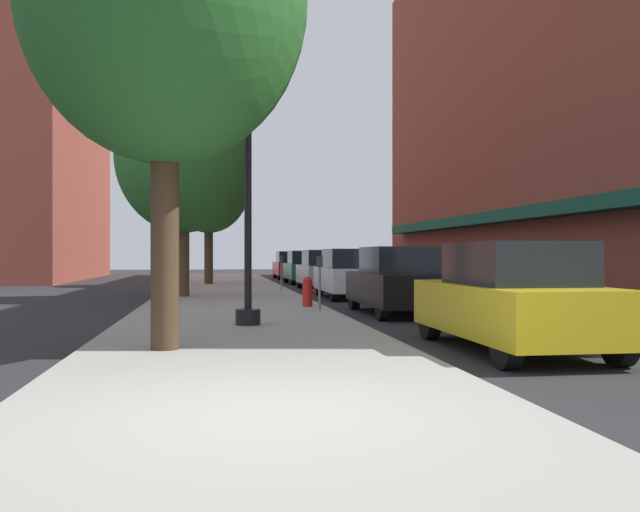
{
  "coord_description": "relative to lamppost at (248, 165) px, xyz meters",
  "views": [
    {
      "loc": [
        -0.46,
        -6.0,
        1.47
      ],
      "look_at": [
        2.73,
        15.06,
        1.43
      ],
      "focal_mm": 38.98,
      "sensor_mm": 36.0,
      "label": 1
    }
  ],
  "objects": [
    {
      "name": "ground_plane",
      "position": [
        3.83,
        10.6,
        -3.2
      ],
      "size": [
        90.0,
        90.0,
        0.0
      ],
      "primitive_type": "plane",
      "color": "#232326"
    },
    {
      "name": "sidewalk_slab",
      "position": [
        -0.17,
        11.6,
        -3.14
      ],
      "size": [
        4.8,
        50.0,
        0.12
      ],
      "primitive_type": "cube",
      "color": "gray",
      "rests_on": "ground"
    },
    {
      "name": "building_right_brick",
      "position": [
        14.82,
        14.6,
        6.44
      ],
      "size": [
        6.8,
        40.0,
        19.33
      ],
      "color": "brown",
      "rests_on": "ground"
    },
    {
      "name": "building_far_background",
      "position": [
        -11.18,
        29.6,
        6.49
      ],
      "size": [
        6.8,
        18.0,
        19.44
      ],
      "color": "brown",
      "rests_on": "ground"
    },
    {
      "name": "lamppost",
      "position": [
        0.0,
        0.0,
        0.0
      ],
      "size": [
        0.48,
        0.48,
        5.9
      ],
      "color": "black",
      "rests_on": "sidewalk_slab"
    },
    {
      "name": "fire_hydrant",
      "position": [
        1.75,
        4.49,
        -2.68
      ],
      "size": [
        0.33,
        0.26,
        0.79
      ],
      "color": "red",
      "rests_on": "sidewalk_slab"
    },
    {
      "name": "parking_meter_near",
      "position": [
        1.88,
        13.11,
        -2.25
      ],
      "size": [
        0.14,
        0.09,
        1.31
      ],
      "color": "slate",
      "rests_on": "sidewalk_slab"
    },
    {
      "name": "parking_meter_far",
      "position": [
        1.88,
        3.25,
        -2.25
      ],
      "size": [
        0.14,
        0.09,
        1.31
      ],
      "color": "slate",
      "rests_on": "sidewalk_slab"
    },
    {
      "name": "tree_near",
      "position": [
        -0.93,
        19.12,
        1.42
      ],
      "size": [
        3.79,
        3.79,
        6.71
      ],
      "color": "#422D1E",
      "rests_on": "sidewalk_slab"
    },
    {
      "name": "tree_mid",
      "position": [
        -1.34,
        -3.28,
        1.89
      ],
      "size": [
        4.08,
        4.08,
        7.34
      ],
      "color": "#422D1E",
      "rests_on": "sidewalk_slab"
    },
    {
      "name": "tree_far",
      "position": [
        -1.65,
        9.52,
        1.46
      ],
      "size": [
        4.36,
        4.36,
        7.07
      ],
      "color": "#4C3823",
      "rests_on": "sidewalk_slab"
    },
    {
      "name": "car_yellow",
      "position": [
        3.83,
        -3.44,
        -2.39
      ],
      "size": [
        1.8,
        4.3,
        1.66
      ],
      "rotation": [
        0.0,
        0.0,
        -0.0
      ],
      "color": "black",
      "rests_on": "ground"
    },
    {
      "name": "car_black",
      "position": [
        3.83,
        3.18,
        -2.39
      ],
      "size": [
        1.8,
        4.3,
        1.66
      ],
      "rotation": [
        0.0,
        0.0,
        0.01
      ],
      "color": "black",
      "rests_on": "ground"
    },
    {
      "name": "car_white",
      "position": [
        3.83,
        9.53,
        -2.39
      ],
      "size": [
        1.8,
        4.3,
        1.66
      ],
      "rotation": [
        0.0,
        0.0,
        -0.03
      ],
      "color": "black",
      "rests_on": "ground"
    },
    {
      "name": "car_silver",
      "position": [
        3.83,
        15.16,
        -2.39
      ],
      "size": [
        1.8,
        4.3,
        1.66
      ],
      "rotation": [
        0.0,
        0.0,
        0.03
      ],
      "color": "black",
      "rests_on": "ground"
    },
    {
      "name": "car_green",
      "position": [
        3.83,
        21.15,
        -2.39
      ],
      "size": [
        1.8,
        4.3,
        1.66
      ],
      "rotation": [
        0.0,
        0.0,
        0.03
      ],
      "color": "black",
      "rests_on": "ground"
    },
    {
      "name": "car_red",
      "position": [
        3.83,
        27.99,
        -2.39
      ],
      "size": [
        1.8,
        4.3,
        1.66
      ],
      "rotation": [
        0.0,
        0.0,
        0.01
      ],
      "color": "black",
      "rests_on": "ground"
    }
  ]
}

